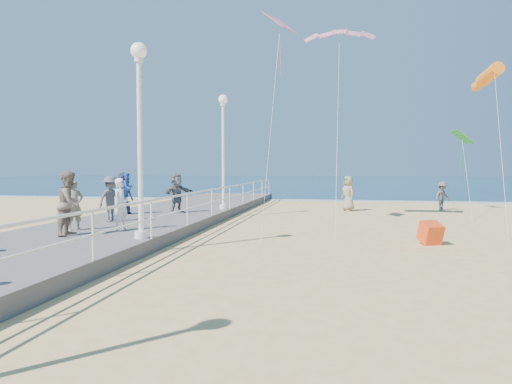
% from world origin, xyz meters
% --- Properties ---
extents(ground, '(160.00, 160.00, 0.00)m').
position_xyz_m(ground, '(0.00, 0.00, 0.00)').
color(ground, '#E2BF76').
rests_on(ground, ground).
extents(ocean, '(160.00, 90.00, 0.05)m').
position_xyz_m(ocean, '(0.00, 65.00, 0.01)').
color(ocean, '#0C304B').
rests_on(ocean, ground).
extents(surf_line, '(160.00, 1.20, 0.04)m').
position_xyz_m(surf_line, '(0.00, 20.50, 0.03)').
color(surf_line, silver).
rests_on(surf_line, ground).
extents(boardwalk, '(5.00, 44.00, 0.40)m').
position_xyz_m(boardwalk, '(-7.50, 0.00, 0.20)').
color(boardwalk, slate).
rests_on(boardwalk, ground).
extents(railing, '(0.05, 42.00, 0.55)m').
position_xyz_m(railing, '(-5.05, 0.00, 1.25)').
color(railing, white).
rests_on(railing, boardwalk).
extents(lamp_post_mid, '(0.44, 0.44, 5.32)m').
position_xyz_m(lamp_post_mid, '(-5.35, 0.00, 3.66)').
color(lamp_post_mid, white).
rests_on(lamp_post_mid, boardwalk).
extents(lamp_post_far, '(0.44, 0.44, 5.32)m').
position_xyz_m(lamp_post_far, '(-5.35, 9.00, 3.66)').
color(lamp_post_far, white).
rests_on(lamp_post_far, boardwalk).
extents(woman_holding_toddler, '(0.53, 0.67, 1.62)m').
position_xyz_m(woman_holding_toddler, '(-6.64, 1.38, 1.21)').
color(woman_holding_toddler, white).
rests_on(woman_holding_toddler, boardwalk).
extents(toddler_held, '(0.46, 0.53, 0.94)m').
position_xyz_m(toddler_held, '(-6.49, 1.53, 1.72)').
color(toddler_held, blue).
rests_on(toddler_held, boardwalk).
extents(spectator_1, '(0.80, 0.97, 1.85)m').
position_xyz_m(spectator_1, '(-7.60, 0.17, 1.32)').
color(spectator_1, gray).
rests_on(spectator_1, boardwalk).
extents(spectator_2, '(0.98, 1.22, 1.65)m').
position_xyz_m(spectator_2, '(-8.05, 3.41, 1.23)').
color(spectator_2, '#525155').
rests_on(spectator_2, boardwalk).
extents(spectator_4, '(0.80, 0.99, 1.75)m').
position_xyz_m(spectator_4, '(-8.85, 5.93, 1.28)').
color(spectator_4, '#161D31').
rests_on(spectator_4, boardwalk).
extents(spectator_5, '(1.18, 1.61, 1.69)m').
position_xyz_m(spectator_5, '(-6.88, 6.94, 1.24)').
color(spectator_5, '#595B5F').
rests_on(spectator_5, boardwalk).
extents(spectator_6, '(0.62, 0.67, 1.54)m').
position_xyz_m(spectator_6, '(-8.07, 1.13, 1.17)').
color(spectator_6, '#7B7755').
rests_on(spectator_6, boardwalk).
extents(beach_walker_a, '(1.16, 1.08, 1.57)m').
position_xyz_m(beach_walker_a, '(5.54, 14.61, 0.78)').
color(beach_walker_a, '#56555A').
rests_on(beach_walker_a, ground).
extents(beach_walker_c, '(1.02, 1.10, 1.89)m').
position_xyz_m(beach_walker_c, '(0.46, 13.24, 0.94)').
color(beach_walker_c, gray).
rests_on(beach_walker_c, ground).
extents(box_kite, '(0.77, 0.86, 0.74)m').
position_xyz_m(box_kite, '(2.75, 2.80, 0.30)').
color(box_kite, red).
rests_on(box_kite, ground).
extents(kite_parafoil, '(3.09, 0.94, 0.65)m').
position_xyz_m(kite_parafoil, '(-0.06, 8.42, 8.13)').
color(kite_parafoil, '#C21648').
extents(kite_windsock, '(0.97, 2.49, 1.04)m').
position_xyz_m(kite_windsock, '(6.28, 9.50, 6.31)').
color(kite_windsock, orange).
extents(kite_diamond_pink, '(1.40, 1.52, 0.77)m').
position_xyz_m(kite_diamond_pink, '(-2.33, 6.33, 7.99)').
color(kite_diamond_pink, '#ED5786').
extents(kite_diamond_green, '(1.07, 1.26, 0.72)m').
position_xyz_m(kite_diamond_green, '(6.51, 14.76, 4.00)').
color(kite_diamond_green, green).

